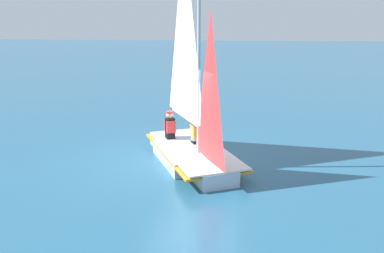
{
  "coord_description": "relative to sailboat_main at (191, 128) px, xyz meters",
  "views": [
    {
      "loc": [
        -9.29,
        -1.95,
        3.4
      ],
      "look_at": [
        0.0,
        0.0,
        0.97
      ],
      "focal_mm": 35.0,
      "sensor_mm": 36.0,
      "label": 1
    }
  ],
  "objects": [
    {
      "name": "ground_plane",
      "position": [
        -0.04,
        -0.03,
        -0.9
      ],
      "size": [
        260.0,
        260.0,
        0.0
      ],
      "primitive_type": "plane",
      "color": "#235675"
    },
    {
      "name": "sailboat_main",
      "position": [
        0.0,
        0.0,
        0.0
      ],
      "size": [
        4.15,
        3.39,
        6.04
      ],
      "rotation": [
        0.0,
        0.0,
        3.68
      ],
      "color": "#B2BCCC",
      "rests_on": "ground_plane"
    },
    {
      "name": "sailor_helm",
      "position": [
        0.47,
        -0.04,
        -0.27
      ],
      "size": [
        0.43,
        0.41,
        1.16
      ],
      "rotation": [
        0.0,
        0.0,
        3.68
      ],
      "color": "black",
      "rests_on": "ground_plane"
    },
    {
      "name": "sailor_crew",
      "position": [
        0.79,
        0.8,
        -0.27
      ],
      "size": [
        0.43,
        0.41,
        1.16
      ],
      "rotation": [
        0.0,
        0.0,
        3.68
      ],
      "color": "black",
      "rests_on": "ground_plane"
    }
  ]
}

